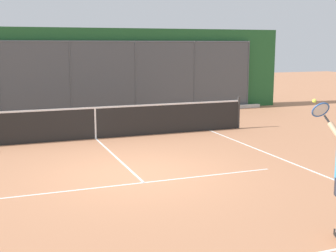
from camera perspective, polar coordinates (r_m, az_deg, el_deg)
ground_plane at (r=10.11m, az=-4.24°, el=-5.95°), size 60.00×60.00×0.00m
court_line_markings at (r=9.19m, az=-2.44°, el=-7.57°), size 7.63×8.69×0.01m
fence_backdrop at (r=18.73m, az=-12.36°, el=6.56°), size 18.66×1.37×3.43m
tennis_net at (r=13.85m, az=-9.04°, el=0.45°), size 9.81×0.09×1.07m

